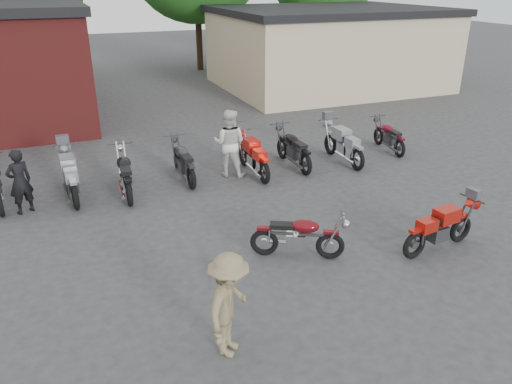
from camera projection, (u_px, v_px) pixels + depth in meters
name	position (u px, v px, depth m)	size (l,w,h in m)	color
ground	(321.00, 267.00, 9.61)	(90.00, 90.00, 0.00)	#303032
stucco_building	(327.00, 50.00, 24.58)	(10.00, 8.00, 3.50)	tan
tree_1	(25.00, 7.00, 25.10)	(5.92, 5.92, 7.40)	#165417
vintage_motorcycle	(299.00, 234.00, 9.74)	(1.79, 0.59, 1.04)	#590B10
sportbike	(441.00, 226.00, 10.02)	(1.84, 0.61, 1.07)	#A1150D
helmet	(219.00, 267.00, 9.38)	(0.25, 0.25, 0.23)	#A71127
person_dark	(20.00, 182.00, 11.51)	(0.57, 0.37, 1.56)	black
person_light	(229.00, 143.00, 13.65)	(0.91, 0.71, 1.87)	silver
person_tan	(229.00, 305.00, 7.12)	(1.07, 0.61, 1.65)	olive
row_bike_1	(70.00, 174.00, 12.41)	(2.14, 0.70, 1.24)	gray
row_bike_2	(125.00, 172.00, 12.60)	(2.06, 0.68, 1.20)	black
row_bike_3	(183.00, 160.00, 13.51)	(1.96, 0.65, 1.14)	#262729
row_bike_4	(253.00, 154.00, 13.87)	(2.02, 0.67, 1.17)	red
row_bike_5	(293.00, 147.00, 14.45)	(2.04, 0.67, 1.19)	black
row_bike_6	(343.00, 142.00, 14.79)	(2.09, 0.69, 1.21)	gray
row_bike_7	(389.00, 135.00, 15.78)	(1.80, 0.59, 1.05)	#5A0B1B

